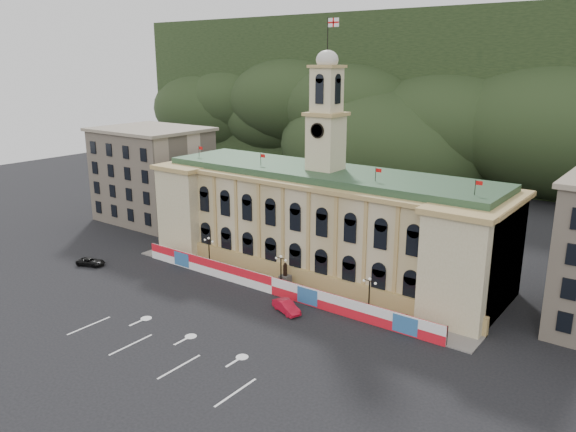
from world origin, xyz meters
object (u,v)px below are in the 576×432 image
Objects in this scene: statue at (285,279)px; lamp_center at (281,269)px; black_suv at (91,262)px; red_sedan at (286,307)px.

lamp_center is (0.00, -1.00, 1.89)m from statue.
lamp_center reaches higher than statue.
lamp_center is at bearing -92.44° from black_suv.
statue reaches higher than black_suv.
red_sedan is 1.00× the size of black_suv.
black_suv is at bearing 118.61° from red_sedan.
red_sedan is (5.09, -6.52, -0.42)m from statue.
black_suv is at bearing -161.05° from lamp_center.
statue is 0.75× the size of black_suv.
statue is 2.14m from lamp_center.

